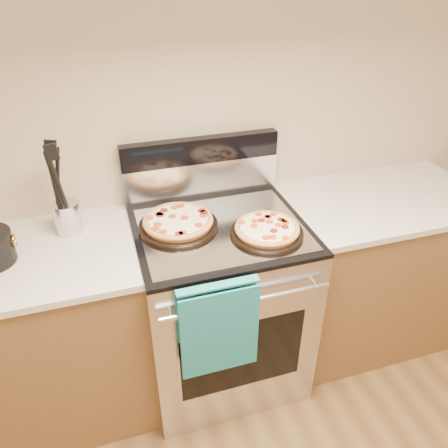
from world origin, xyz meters
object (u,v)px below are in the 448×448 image
object	(u,v)px
range_body	(220,305)
pepperoni_pizza_back	(178,222)
pepperoni_pizza_front	(267,230)
utensil_crock	(68,217)

from	to	relation	value
range_body	pepperoni_pizza_back	size ratio (longest dim) A/B	2.62
pepperoni_pizza_front	utensil_crock	xyz separation A→B (m)	(-0.81, 0.30, 0.04)
pepperoni_pizza_front	utensil_crock	bearing A→B (deg)	159.68
pepperoni_pizza_back	utensil_crock	size ratio (longest dim) A/B	2.39
range_body	utensil_crock	xyz separation A→B (m)	(-0.64, 0.17, 0.53)
pepperoni_pizza_back	utensil_crock	xyz separation A→B (m)	(-0.46, 0.13, 0.03)
pepperoni_pizza_back	pepperoni_pizza_front	xyz separation A→B (m)	(0.35, -0.17, -0.00)
range_body	pepperoni_pizza_front	distance (m)	0.54
pepperoni_pizza_front	utensil_crock	world-z (taller)	utensil_crock
range_body	pepperoni_pizza_front	world-z (taller)	pepperoni_pizza_front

